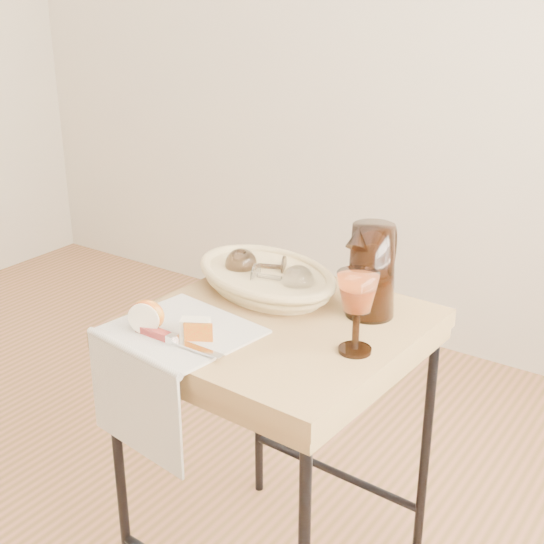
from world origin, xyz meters
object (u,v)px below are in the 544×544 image
Objects in this scene: tea_towel at (181,331)px; wine_goblet at (357,313)px; goblet_lying_b at (280,279)px; table_knife at (175,339)px; bread_basket at (266,280)px; apple_half at (148,315)px; side_table at (277,460)px; goblet_lying_a at (259,266)px; pitcher at (371,271)px.

tea_towel is 0.38m from wine_goblet.
table_knife is at bearing -111.17° from goblet_lying_b.
wine_goblet reaches higher than bread_basket.
apple_half is (-0.13, -0.30, -0.01)m from goblet_lying_b.
side_table is 0.50m from apple_half.
side_table is 0.46m from goblet_lying_a.
bread_basket is 4.73× the size of apple_half.
pitcher reaches higher than goblet_lying_b.
wine_goblet is 0.44m from apple_half.
wine_goblet is (0.06, -0.17, -0.02)m from pitcher.
goblet_lying_b is (0.08, -0.04, -0.00)m from goblet_lying_a.
goblet_lying_b is (-0.06, 0.10, 0.42)m from side_table.
tea_towel is at bearing 11.86° from apple_half.
goblet_lying_b reaches higher than side_table.
tea_towel is 0.43m from pitcher.
side_table is at bearing 112.82° from goblet_lying_a.
goblet_lying_a is 1.71× the size of apple_half.
bread_basket is 0.04m from goblet_lying_a.
pitcher reaches higher than wine_goblet.
tea_towel is 1.66× the size of wine_goblet.
bread_basket reaches higher than table_knife.
apple_half is (-0.34, -0.34, -0.06)m from pitcher.
apple_half is at bearing 170.32° from table_knife.
table_knife is (-0.26, -0.36, -0.09)m from pitcher.
table_knife is at bearing -71.77° from bread_basket.
goblet_lying_b reaches higher than tea_towel.
side_table is at bearing -72.23° from goblet_lying_b.
goblet_lying_b reaches higher than table_knife.
bread_basket is at bearing 93.92° from tea_towel.
pitcher is at bearing 108.74° from wine_goblet.
goblet_lying_b is at bearing 132.44° from goblet_lying_a.
bread_basket is at bearing 170.42° from pitcher.
wine_goblet is at bearing 2.44° from apple_half.
goblet_lying_a is at bearing 61.78° from apple_half.
bread_basket is 0.36m from wine_goblet.
table_knife is (0.04, -0.36, -0.04)m from goblet_lying_a.
side_table is 0.50m from wine_goblet.
apple_half is at bearing -133.26° from side_table.
side_table is 2.09× the size of bread_basket.
apple_half is (-0.40, -0.17, -0.05)m from wine_goblet.
bread_basket is (-0.11, 0.12, 0.40)m from side_table.
wine_goblet is at bearing 31.35° from table_knife.
side_table is 0.43m from bread_basket.
side_table is 9.91× the size of apple_half.
side_table is 0.52m from pitcher.
goblet_lying_a is (-0.14, 0.14, 0.42)m from side_table.
pitcher is at bearing 20.61° from bread_basket.
tea_towel is 2.25× the size of goblet_lying_a.
apple_half is (-0.19, -0.20, 0.41)m from side_table.
goblet_lying_a is 0.51× the size of pitcher.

